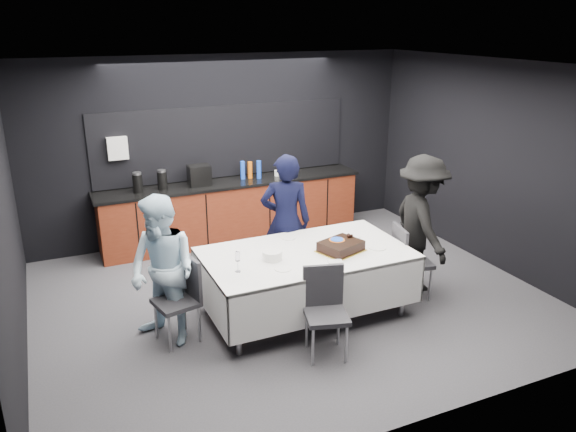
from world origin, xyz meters
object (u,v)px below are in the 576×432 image
(chair_left, at_px, (182,293))
(chair_near, at_px, (325,305))
(chair_right, at_px, (407,257))
(person_left, at_px, (163,272))
(person_right, at_px, (421,224))
(party_table, at_px, (306,263))
(cake_assembly, at_px, (341,246))
(champagne_flute, at_px, (238,258))
(plate_stack, at_px, (272,255))
(person_center, at_px, (286,222))

(chair_left, distance_m, chair_near, 1.51)
(chair_left, relative_size, chair_right, 1.00)
(person_left, xyz_separation_m, person_right, (3.22, -0.03, 0.06))
(person_right, bearing_deg, chair_near, 126.00)
(chair_near, bearing_deg, party_table, 77.99)
(chair_near, bearing_deg, person_right, 25.14)
(cake_assembly, height_order, chair_near, cake_assembly)
(party_table, bearing_deg, cake_assembly, -21.49)
(cake_assembly, bearing_deg, champagne_flute, -178.14)
(person_left, height_order, person_right, person_right)
(plate_stack, xyz_separation_m, champagne_flute, (-0.45, -0.14, 0.11))
(person_center, distance_m, person_left, 1.85)
(chair_right, bearing_deg, plate_stack, 177.34)
(plate_stack, distance_m, person_right, 2.05)
(plate_stack, height_order, champagne_flute, champagne_flute)
(champagne_flute, height_order, chair_left, champagne_flute)
(chair_left, bearing_deg, party_table, -1.77)
(chair_left, xyz_separation_m, chair_right, (2.74, -0.17, 0.00))
(chair_near, xyz_separation_m, person_center, (0.27, 1.59, 0.33))
(champagne_flute, relative_size, chair_near, 0.24)
(chair_left, distance_m, person_left, 0.33)
(cake_assembly, bearing_deg, plate_stack, 172.66)
(chair_left, bearing_deg, champagne_flute, -22.73)
(champagne_flute, bearing_deg, person_right, 5.20)
(chair_left, height_order, chair_near, same)
(cake_assembly, distance_m, person_right, 1.26)
(cake_assembly, distance_m, person_center, 0.98)
(person_right, bearing_deg, chair_left, 100.82)
(chair_right, xyz_separation_m, chair_near, (-1.49, -0.67, 0.00))
(chair_right, bearing_deg, chair_near, -155.63)
(chair_right, xyz_separation_m, person_right, (0.30, 0.16, 0.33))
(person_center, height_order, person_right, person_center)
(chair_near, bearing_deg, person_center, 80.36)
(party_table, bearing_deg, person_center, 82.78)
(cake_assembly, distance_m, chair_near, 0.90)
(plate_stack, bearing_deg, chair_left, 175.07)
(person_center, bearing_deg, champagne_flute, 66.32)
(plate_stack, bearing_deg, champagne_flute, -162.33)
(cake_assembly, relative_size, person_right, 0.33)
(champagne_flute, relative_size, person_right, 0.13)
(chair_left, xyz_separation_m, person_left, (-0.18, 0.03, 0.27))
(plate_stack, bearing_deg, party_table, 5.55)
(person_left, relative_size, person_right, 0.93)
(party_table, distance_m, plate_stack, 0.47)
(person_left, bearing_deg, chair_near, 25.59)
(champagne_flute, xyz_separation_m, chair_right, (2.20, 0.06, -0.40))
(champagne_flute, xyz_separation_m, person_left, (-0.73, 0.26, -0.13))
(cake_assembly, height_order, person_left, person_left)
(chair_near, bearing_deg, chair_left, 146.28)
(champagne_flute, distance_m, person_center, 1.39)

